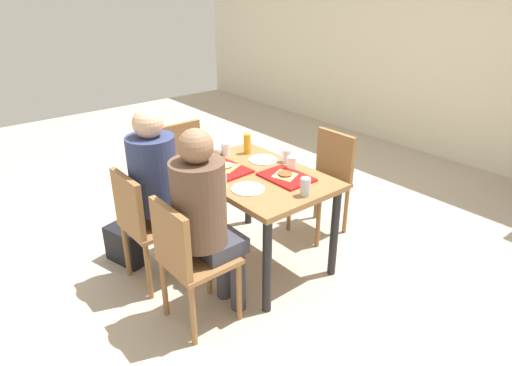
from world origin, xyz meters
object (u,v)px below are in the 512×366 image
at_px(pizza_slice_a, 224,166).
at_px(handbag, 126,245).
at_px(person_in_red, 159,182).
at_px(chair_near_left, 144,220).
at_px(soda_can, 305,187).
at_px(person_in_brown_jacket, 205,212).
at_px(pizza_slice_b, 285,174).
at_px(chair_near_right, 187,256).
at_px(paper_plate_near_edge, 248,189).
at_px(chair_far_side, 326,175).
at_px(paper_plate_center, 263,160).
at_px(plastic_cup_d, 292,163).
at_px(tray_red_near, 225,169).
at_px(tray_red_far, 286,177).
at_px(plastic_cup_c, 226,149).
at_px(plastic_cup_b, 221,180).
at_px(plastic_cup_a, 286,156).
at_px(main_table, 256,187).
at_px(chair_left_end, 188,164).
at_px(condiment_bottle, 247,144).
at_px(foil_bundle, 216,150).

xyz_separation_m(pizza_slice_a, handbag, (-0.41, -0.65, -0.62)).
bearing_deg(person_in_red, handbag, -155.87).
height_order(chair_near_left, soda_can, chair_near_left).
relative_size(person_in_brown_jacket, pizza_slice_b, 6.03).
xyz_separation_m(chair_near_right, paper_plate_near_edge, (-0.11, 0.55, 0.23)).
xyz_separation_m(chair_far_side, person_in_brown_jacket, (0.28, -1.38, 0.25)).
height_order(chair_near_right, paper_plate_center, chair_near_right).
bearing_deg(chair_near_right, plastic_cup_d, 99.37).
xyz_separation_m(tray_red_near, paper_plate_center, (0.03, 0.34, -0.00)).
height_order(person_in_red, soda_can, person_in_red).
height_order(person_in_brown_jacket, paper_plate_center, person_in_brown_jacket).
distance_m(tray_red_far, paper_plate_center, 0.37).
bearing_deg(tray_red_near, tray_red_far, 32.38).
relative_size(chair_near_right, plastic_cup_c, 8.62).
distance_m(paper_plate_center, pizza_slice_a, 0.34).
bearing_deg(soda_can, paper_plate_center, 163.46).
height_order(chair_near_left, pizza_slice_b, chair_near_left).
bearing_deg(paper_plate_center, tray_red_far, -14.72).
distance_m(chair_near_right, plastic_cup_d, 1.06).
bearing_deg(person_in_brown_jacket, plastic_cup_b, 129.74).
xyz_separation_m(tray_red_near, paper_plate_near_edge, (0.36, -0.08, -0.00)).
height_order(pizza_slice_a, plastic_cup_a, plastic_cup_a).
xyz_separation_m(main_table, tray_red_near, (-0.19, -0.13, 0.11)).
xyz_separation_m(chair_left_end, tray_red_near, (0.74, -0.13, 0.23)).
height_order(plastic_cup_d, condiment_bottle, condiment_bottle).
bearing_deg(person_in_brown_jacket, chair_far_side, 101.33).
bearing_deg(handbag, plastic_cup_a, 61.42).
height_order(chair_near_right, plastic_cup_c, chair_near_right).
height_order(chair_far_side, plastic_cup_a, chair_far_side).
relative_size(main_table, soda_can, 9.09).
bearing_deg(plastic_cup_a, condiment_bottle, -161.15).
relative_size(person_in_brown_jacket, soda_can, 10.42).
height_order(chair_near_left, chair_near_right, same).
height_order(plastic_cup_c, condiment_bottle, condiment_bottle).
height_order(chair_left_end, plastic_cup_c, chair_left_end).
bearing_deg(chair_near_left, handbag, -177.29).
distance_m(chair_left_end, plastic_cup_a, 1.00).
xyz_separation_m(chair_near_right, soda_can, (0.19, 0.78, 0.29)).
height_order(plastic_cup_a, condiment_bottle, condiment_bottle).
height_order(paper_plate_center, condiment_bottle, condiment_bottle).
xyz_separation_m(chair_near_left, pizza_slice_a, (0.06, 0.64, 0.25)).
distance_m(main_table, handbag, 1.11).
bearing_deg(tray_red_near, person_in_red, -99.65).
relative_size(plastic_cup_c, handbag, 0.31).
xyz_separation_m(person_in_brown_jacket, foil_bundle, (-0.75, 0.60, 0.03)).
distance_m(paper_plate_near_edge, soda_can, 0.38).
xyz_separation_m(paper_plate_near_edge, plastic_cup_b, (-0.14, -0.11, 0.05)).
bearing_deg(chair_left_end, condiment_bottle, 19.82).
height_order(person_in_red, foil_bundle, person_in_red).
height_order(main_table, plastic_cup_b, plastic_cup_b).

